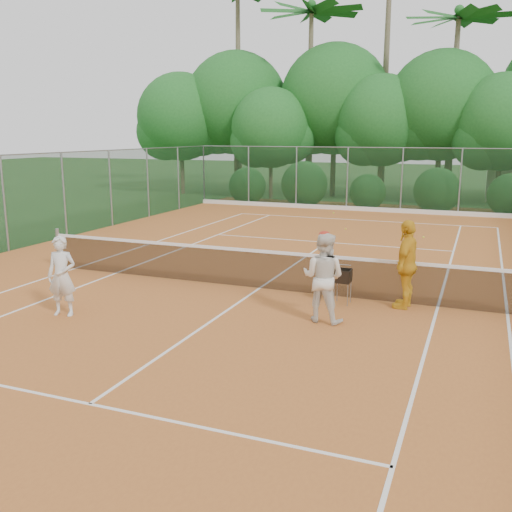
{
  "coord_description": "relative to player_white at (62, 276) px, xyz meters",
  "views": [
    {
      "loc": [
        4.8,
        -12.28,
        3.67
      ],
      "look_at": [
        0.4,
        -1.2,
        1.1
      ],
      "focal_mm": 40.0,
      "sensor_mm": 36.0,
      "label": 1
    }
  ],
  "objects": [
    {
      "name": "player_center_grp",
      "position": [
        5.02,
        1.59,
        0.08
      ],
      "size": [
        0.94,
        0.77,
        1.81
      ],
      "color": "silver",
      "rests_on": "clay_court"
    },
    {
      "name": "stray_ball_a",
      "position": [
        2.99,
        12.56,
        -0.79
      ],
      "size": [
        0.07,
        0.07,
        0.07
      ],
      "primitive_type": "sphere",
      "color": "yellow",
      "rests_on": "clay_court"
    },
    {
      "name": "tennis_net",
      "position": [
        2.98,
        3.33,
        -0.31
      ],
      "size": [
        11.97,
        0.1,
        1.1
      ],
      "color": "gray",
      "rests_on": "clay_court"
    },
    {
      "name": "clay_court",
      "position": [
        2.98,
        3.33,
        -0.83
      ],
      "size": [
        18.0,
        36.0,
        0.02
      ],
      "primitive_type": "cube",
      "color": "#B46429",
      "rests_on": "ground"
    },
    {
      "name": "fence_back",
      "position": [
        2.98,
        18.33,
        0.68
      ],
      "size": [
        18.07,
        0.07,
        3.0
      ],
      "color": "#19381E",
      "rests_on": "clay_court"
    },
    {
      "name": "tropical_treeline",
      "position": [
        4.42,
        23.55,
        4.27
      ],
      "size": [
        32.1,
        8.49,
        15.03
      ],
      "color": "brown",
      "rests_on": "ground"
    },
    {
      "name": "stray_ball_b",
      "position": [
        1.45,
        16.82,
        -0.79
      ],
      "size": [
        0.07,
        0.07,
        0.07
      ],
      "primitive_type": "sphere",
      "color": "#C8E535",
      "rests_on": "clay_court"
    },
    {
      "name": "player_white",
      "position": [
        0.0,
        0.0,
        0.0
      ],
      "size": [
        0.67,
        0.51,
        1.64
      ],
      "primitive_type": "imported",
      "rotation": [
        0.0,
        0.0,
        0.22
      ],
      "color": "silver",
      "rests_on": "clay_court"
    },
    {
      "name": "ball_hopper",
      "position": [
        5.12,
        2.89,
        -0.21
      ],
      "size": [
        0.34,
        0.34,
        0.77
      ],
      "rotation": [
        0.0,
        0.0,
        -0.16
      ],
      "color": "gray",
      "rests_on": "clay_court"
    },
    {
      "name": "ground",
      "position": [
        2.98,
        3.33,
        -0.84
      ],
      "size": [
        120.0,
        120.0,
        0.0
      ],
      "primitive_type": "plane",
      "color": "#1F4619",
      "rests_on": "ground"
    },
    {
      "name": "player_yellow",
      "position": [
        6.42,
        3.12,
        0.13
      ],
      "size": [
        0.61,
        1.16,
        1.9
      ],
      "primitive_type": "imported",
      "rotation": [
        0.0,
        0.0,
        -1.7
      ],
      "color": "gold",
      "rests_on": "clay_court"
    },
    {
      "name": "stray_ball_c",
      "position": [
        5.97,
        11.8,
        -0.79
      ],
      "size": [
        0.07,
        0.07,
        0.07
      ],
      "primitive_type": "sphere",
      "color": "#CAE234",
      "rests_on": "clay_court"
    },
    {
      "name": "court_markings",
      "position": [
        2.98,
        3.33,
        -0.82
      ],
      "size": [
        11.03,
        23.83,
        0.01
      ],
      "color": "white",
      "rests_on": "clay_court"
    }
  ]
}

